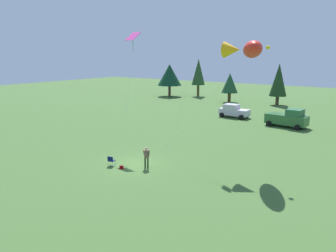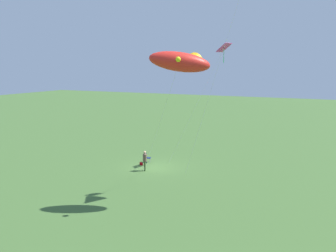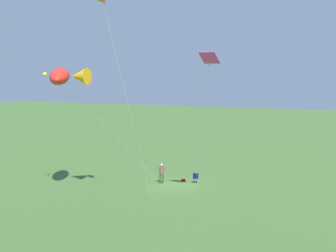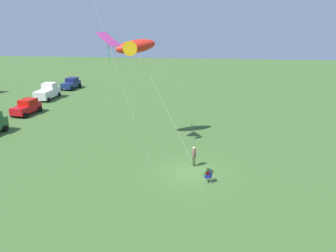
{
  "view_description": "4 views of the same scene",
  "coord_description": "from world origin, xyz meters",
  "px_view_note": "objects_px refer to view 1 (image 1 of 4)",
  "views": [
    {
      "loc": [
        17.09,
        -19.53,
        8.87
      ],
      "look_at": [
        2.37,
        1.5,
        3.28
      ],
      "focal_mm": 35.0,
      "sensor_mm": 36.0,
      "label": 1
    },
    {
      "loc": [
        30.24,
        16.13,
        9.14
      ],
      "look_at": [
        -0.93,
        1.0,
        3.67
      ],
      "focal_mm": 42.0,
      "sensor_mm": 36.0,
      "label": 2
    },
    {
      "loc": [
        -12.94,
        36.68,
        9.9
      ],
      "look_at": [
        0.34,
        1.13,
        5.19
      ],
      "focal_mm": 50.0,
      "sensor_mm": 36.0,
      "label": 3
    },
    {
      "loc": [
        -23.79,
        -0.89,
        11.78
      ],
      "look_at": [
        2.66,
        2.22,
        3.03
      ],
      "focal_mm": 35.0,
      "sensor_mm": 36.0,
      "label": 4
    }
  ],
  "objects_px": {
    "person_kite_flyer": "(146,156)",
    "kite_large_fish": "(247,50)",
    "folding_chair": "(111,160)",
    "car_silver_compact": "(234,111)",
    "backpack_on_grass": "(121,167)",
    "truck_green_flatbed": "(288,118)",
    "kite_diamond_rainbow": "(133,38)"
  },
  "relations": [
    {
      "from": "person_kite_flyer",
      "to": "kite_large_fish",
      "type": "xyz_separation_m",
      "value": [
        5.61,
        5.97,
        8.27
      ]
    },
    {
      "from": "folding_chair",
      "to": "car_silver_compact",
      "type": "relative_size",
      "value": 0.19
    },
    {
      "from": "folding_chair",
      "to": "backpack_on_grass",
      "type": "relative_size",
      "value": 2.56
    },
    {
      "from": "car_silver_compact",
      "to": "truck_green_flatbed",
      "type": "bearing_deg",
      "value": 166.57
    },
    {
      "from": "folding_chair",
      "to": "kite_diamond_rainbow",
      "type": "distance_m",
      "value": 12.08
    },
    {
      "from": "folding_chair",
      "to": "car_silver_compact",
      "type": "height_order",
      "value": "car_silver_compact"
    },
    {
      "from": "person_kite_flyer",
      "to": "folding_chair",
      "type": "xyz_separation_m",
      "value": [
        -2.68,
        -1.26,
        -0.53
      ]
    },
    {
      "from": "car_silver_compact",
      "to": "kite_large_fish",
      "type": "distance_m",
      "value": 21.99
    },
    {
      "from": "backpack_on_grass",
      "to": "truck_green_flatbed",
      "type": "height_order",
      "value": "truck_green_flatbed"
    },
    {
      "from": "person_kite_flyer",
      "to": "truck_green_flatbed",
      "type": "distance_m",
      "value": 22.66
    },
    {
      "from": "person_kite_flyer",
      "to": "kite_diamond_rainbow",
      "type": "height_order",
      "value": "kite_diamond_rainbow"
    },
    {
      "from": "car_silver_compact",
      "to": "kite_diamond_rainbow",
      "type": "height_order",
      "value": "kite_diamond_rainbow"
    },
    {
      "from": "person_kite_flyer",
      "to": "backpack_on_grass",
      "type": "height_order",
      "value": "person_kite_flyer"
    },
    {
      "from": "folding_chair",
      "to": "car_silver_compact",
      "type": "xyz_separation_m",
      "value": [
        -0.59,
        25.53,
        0.46
      ]
    },
    {
      "from": "car_silver_compact",
      "to": "truck_green_flatbed",
      "type": "distance_m",
      "value": 8.52
    },
    {
      "from": "kite_large_fish",
      "to": "kite_diamond_rainbow",
      "type": "bearing_deg",
      "value": -175.2
    },
    {
      "from": "backpack_on_grass",
      "to": "car_silver_compact",
      "type": "height_order",
      "value": "car_silver_compact"
    },
    {
      "from": "backpack_on_grass",
      "to": "folding_chair",
      "type": "bearing_deg",
      "value": -179.59
    },
    {
      "from": "kite_large_fish",
      "to": "kite_diamond_rainbow",
      "type": "height_order",
      "value": "kite_diamond_rainbow"
    },
    {
      "from": "person_kite_flyer",
      "to": "kite_diamond_rainbow",
      "type": "bearing_deg",
      "value": 21.22
    },
    {
      "from": "folding_chair",
      "to": "kite_diamond_rainbow",
      "type": "height_order",
      "value": "kite_diamond_rainbow"
    },
    {
      "from": "backpack_on_grass",
      "to": "kite_diamond_rainbow",
      "type": "height_order",
      "value": "kite_diamond_rainbow"
    },
    {
      "from": "car_silver_compact",
      "to": "kite_large_fish",
      "type": "xyz_separation_m",
      "value": [
        8.88,
        -18.3,
        8.34
      ]
    },
    {
      "from": "folding_chair",
      "to": "truck_green_flatbed",
      "type": "bearing_deg",
      "value": -33.74
    },
    {
      "from": "backpack_on_grass",
      "to": "kite_diamond_rainbow",
      "type": "xyz_separation_m",
      "value": [
        -3.97,
        6.29,
        10.29
      ]
    },
    {
      "from": "person_kite_flyer",
      "to": "backpack_on_grass",
      "type": "relative_size",
      "value": 5.44
    },
    {
      "from": "folding_chair",
      "to": "kite_large_fish",
      "type": "bearing_deg",
      "value": -64.54
    },
    {
      "from": "backpack_on_grass",
      "to": "person_kite_flyer",
      "type": "bearing_deg",
      "value": 38.93
    },
    {
      "from": "person_kite_flyer",
      "to": "kite_large_fish",
      "type": "bearing_deg",
      "value": -69.69
    },
    {
      "from": "car_silver_compact",
      "to": "kite_large_fish",
      "type": "height_order",
      "value": "kite_large_fish"
    },
    {
      "from": "backpack_on_grass",
      "to": "kite_large_fish",
      "type": "distance_m",
      "value": 13.7
    },
    {
      "from": "person_kite_flyer",
      "to": "folding_chair",
      "type": "height_order",
      "value": "person_kite_flyer"
    }
  ]
}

